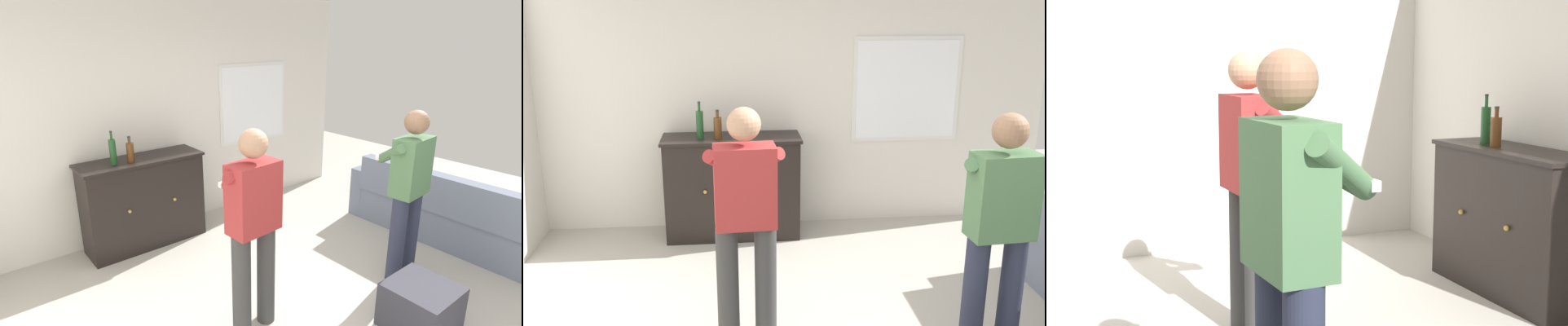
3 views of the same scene
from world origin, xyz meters
TOP-DOWN VIEW (x-y plane):
  - ground at (0.00, 0.00)m, footprint 10.40×10.40m
  - wall_back_with_window at (0.04, 2.66)m, footprint 5.20×0.15m
  - couch at (2.00, 0.20)m, footprint 0.57×2.30m
  - sideboard_cabinet at (-0.69, 2.30)m, footprint 1.35×0.49m
  - bottle_wine_green at (-0.82, 2.24)m, footprint 0.08×0.08m
  - bottle_liquor_amber at (-0.99, 2.27)m, footprint 0.07×0.07m
  - ottoman at (0.44, -0.47)m, footprint 0.51×0.51m
  - person_standing_left at (-0.61, 0.40)m, footprint 0.56×0.49m
  - person_standing_right at (0.98, 0.06)m, footprint 0.56×0.49m

SIDE VIEW (x-z plane):
  - ground at x=0.00m, z-range 0.00..0.00m
  - ottoman at x=0.44m, z-range 0.00..0.39m
  - couch at x=2.00m, z-range -0.09..0.76m
  - sideboard_cabinet at x=-0.69m, z-range 0.00..1.03m
  - person_standing_left at x=-0.61m, z-range 0.10..1.78m
  - person_standing_right at x=0.98m, z-range 0.10..1.78m
  - bottle_wine_green at x=-0.82m, z-range 0.99..1.27m
  - bottle_liquor_amber at x=-0.99m, z-range 0.99..1.34m
  - wall_back_with_window at x=0.04m, z-range 0.00..2.80m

